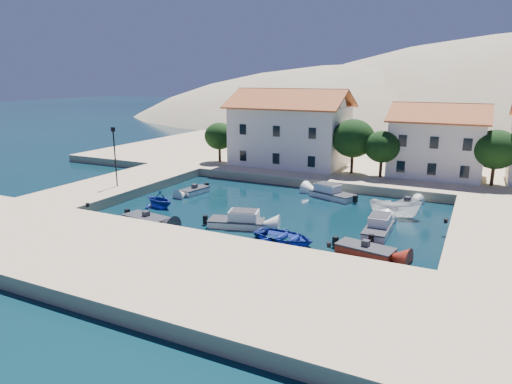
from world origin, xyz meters
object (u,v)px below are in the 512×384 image
Objects in this scene: building_mid at (438,139)px; boat_east at (394,217)px; cabin_cruiser_south at (236,221)px; lamppost at (115,151)px; rowboat_south at (284,241)px; building_left at (290,126)px; cabin_cruiser_east at (378,228)px.

building_mid is 16.71m from boat_east.
cabin_cruiser_south is at bearing -118.32° from building_mid.
building_mid is 28.23m from cabin_cruiser_south.
lamppost is 1.24× the size of cabin_cruiser_south.
building_mid is 27.76m from rowboat_south.
cabin_cruiser_south is (4.80, -23.50, -5.46)m from building_left.
rowboat_south is (9.77, -24.99, -5.94)m from building_left.
lamppost is at bearing 94.93° from boat_east.
building_mid is 2.09× the size of cabin_cruiser_south.
building_mid is 1.69× the size of lamppost.
lamppost is 1.36× the size of cabin_cruiser_east.
lamppost reaches higher than rowboat_south.
cabin_cruiser_east reaches higher than rowboat_south.
lamppost is (-11.50, -20.00, -1.18)m from building_left.
building_left reaches higher than rowboat_south.
cabin_cruiser_east is at bearing -44.85° from rowboat_south.
cabin_cruiser_east is at bearing -0.21° from lamppost.
boat_east is (6.48, 10.22, 0.00)m from rowboat_south.
cabin_cruiser_east is (27.38, -0.10, -4.28)m from lamppost.
building_mid is at bearing 3.18° from building_left.
cabin_cruiser_east is at bearing 170.28° from boat_east.
boat_east is (27.75, 5.22, -4.75)m from lamppost.
cabin_cruiser_south is (-13.20, -24.50, -4.75)m from building_mid.
building_mid is at bearing 45.95° from cabin_cruiser_south.
cabin_cruiser_south and cabin_cruiser_east have the same top height.
building_mid is at bearing -12.06° from boat_east.
boat_east is (16.25, -14.78, -5.94)m from building_left.
building_left is at bearing 37.54° from cabin_cruiser_east.
rowboat_south is at bearing 141.90° from boat_east.
building_left is 24.60m from cabin_cruiser_south.
cabin_cruiser_south is 1.09× the size of cabin_cruiser_east.
rowboat_south is at bearing 127.96° from cabin_cruiser_east.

